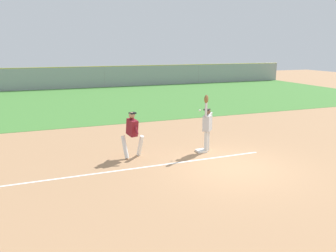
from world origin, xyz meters
name	(u,v)px	position (x,y,z in m)	size (l,w,h in m)	color
ground_plane	(233,167)	(0.00, 0.00, 0.00)	(78.42, 78.42, 0.00)	tan
outfield_grass	(124,99)	(0.00, 16.35, 0.01)	(42.36, 17.11, 0.01)	#478438
chalk_foul_line	(103,173)	(-4.27, 1.03, 0.00)	(12.00, 0.10, 0.01)	white
first_base	(201,151)	(-0.27, 1.93, 0.04)	(0.38, 0.38, 0.08)	white
fielder	(207,124)	(-0.06, 1.89, 1.12)	(0.70, 0.72, 2.28)	silver
runner	(132,131)	(-2.96, 2.23, 1.00)	(0.84, 0.84, 1.72)	white
baseball	(200,110)	(-0.36, 1.95, 1.66)	(0.07, 0.07, 0.07)	white
outfield_fence	(104,77)	(0.00, 24.91, 1.07)	(42.44, 0.08, 2.13)	#93999E
parked_car_blue	(34,79)	(-6.80, 29.13, 0.67)	(4.43, 2.17, 1.25)	#23389E
parked_car_silver	(81,78)	(-1.86, 29.06, 0.67)	(4.51, 2.33, 1.25)	#B7B7BC
parked_car_black	(119,76)	(2.37, 29.18, 0.67)	(4.59, 2.50, 1.25)	black
parked_car_white	(159,75)	(7.40, 29.41, 0.67)	(4.51, 2.34, 1.25)	white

